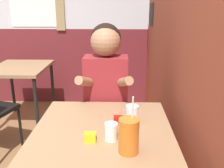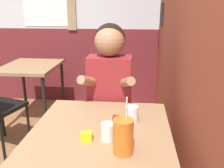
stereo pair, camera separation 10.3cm
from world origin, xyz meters
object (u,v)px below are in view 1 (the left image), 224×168
(cocktail_pitcher, at_px, (129,136))
(person_seated, at_px, (106,97))
(main_table, at_px, (103,142))
(background_table, at_px, (21,74))

(cocktail_pitcher, bearing_deg, person_seated, 100.67)
(main_table, height_order, cocktail_pitcher, cocktail_pitcher)
(person_seated, height_order, cocktail_pitcher, person_seated)
(main_table, distance_m, cocktail_pitcher, 0.29)
(main_table, bearing_deg, person_seated, 90.93)
(background_table, height_order, cocktail_pitcher, cocktail_pitcher)
(person_seated, bearing_deg, cocktail_pitcher, -79.33)
(background_table, distance_m, person_seated, 1.45)
(person_seated, bearing_deg, background_table, 138.06)
(main_table, relative_size, cocktail_pitcher, 3.11)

